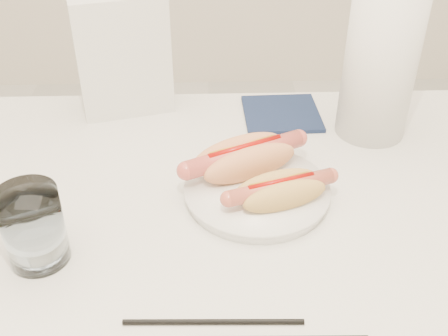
{
  "coord_description": "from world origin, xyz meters",
  "views": [
    {
      "loc": [
        -0.0,
        -0.59,
        1.26
      ],
      "look_at": [
        0.02,
        0.03,
        0.82
      ],
      "focal_mm": 43.46,
      "sensor_mm": 36.0,
      "label": 1
    }
  ],
  "objects_px": {
    "hotdog_left": "(245,158)",
    "water_glass": "(33,227)",
    "table": "(212,253)",
    "plate": "(257,193)",
    "napkin_box": "(122,53)",
    "hotdog_right": "(281,191)",
    "paper_towel_roll": "(381,61)"
  },
  "relations": [
    {
      "from": "hotdog_left",
      "to": "water_glass",
      "type": "height_order",
      "value": "water_glass"
    },
    {
      "from": "table",
      "to": "plate",
      "type": "distance_m",
      "value": 0.11
    },
    {
      "from": "table",
      "to": "hotdog_left",
      "type": "height_order",
      "value": "hotdog_left"
    },
    {
      "from": "table",
      "to": "napkin_box",
      "type": "height_order",
      "value": "napkin_box"
    },
    {
      "from": "water_glass",
      "to": "napkin_box",
      "type": "relative_size",
      "value": 0.49
    },
    {
      "from": "plate",
      "to": "napkin_box",
      "type": "height_order",
      "value": "napkin_box"
    },
    {
      "from": "plate",
      "to": "hotdog_right",
      "type": "xyz_separation_m",
      "value": [
        0.03,
        -0.03,
        0.03
      ]
    },
    {
      "from": "plate",
      "to": "paper_towel_roll",
      "type": "distance_m",
      "value": 0.32
    },
    {
      "from": "table",
      "to": "hotdog_left",
      "type": "bearing_deg",
      "value": 61.56
    },
    {
      "from": "napkin_box",
      "to": "hotdog_right",
      "type": "bearing_deg",
      "value": -67.08
    },
    {
      "from": "plate",
      "to": "water_glass",
      "type": "xyz_separation_m",
      "value": [
        -0.3,
        -0.12,
        0.05
      ]
    },
    {
      "from": "table",
      "to": "hotdog_left",
      "type": "distance_m",
      "value": 0.15
    },
    {
      "from": "plate",
      "to": "water_glass",
      "type": "distance_m",
      "value": 0.32
    },
    {
      "from": "napkin_box",
      "to": "paper_towel_roll",
      "type": "bearing_deg",
      "value": -28.52
    },
    {
      "from": "hotdog_left",
      "to": "table",
      "type": "bearing_deg",
      "value": -143.85
    },
    {
      "from": "napkin_box",
      "to": "paper_towel_roll",
      "type": "height_order",
      "value": "paper_towel_roll"
    },
    {
      "from": "plate",
      "to": "napkin_box",
      "type": "distance_m",
      "value": 0.39
    },
    {
      "from": "table",
      "to": "napkin_box",
      "type": "bearing_deg",
      "value": 114.16
    },
    {
      "from": "table",
      "to": "water_glass",
      "type": "relative_size",
      "value": 11.09
    },
    {
      "from": "water_glass",
      "to": "plate",
      "type": "bearing_deg",
      "value": 21.96
    },
    {
      "from": "hotdog_right",
      "to": "water_glass",
      "type": "distance_m",
      "value": 0.34
    },
    {
      "from": "plate",
      "to": "water_glass",
      "type": "height_order",
      "value": "water_glass"
    },
    {
      "from": "hotdog_left",
      "to": "paper_towel_roll",
      "type": "relative_size",
      "value": 0.69
    },
    {
      "from": "table",
      "to": "water_glass",
      "type": "bearing_deg",
      "value": -164.05
    },
    {
      "from": "water_glass",
      "to": "paper_towel_roll",
      "type": "height_order",
      "value": "paper_towel_roll"
    },
    {
      "from": "hotdog_left",
      "to": "napkin_box",
      "type": "bearing_deg",
      "value": 104.57
    },
    {
      "from": "table",
      "to": "plate",
      "type": "xyz_separation_m",
      "value": [
        0.07,
        0.05,
        0.07
      ]
    },
    {
      "from": "water_glass",
      "to": "table",
      "type": "bearing_deg",
      "value": 15.95
    },
    {
      "from": "plate",
      "to": "table",
      "type": "bearing_deg",
      "value": -141.94
    },
    {
      "from": "hotdog_left",
      "to": "water_glass",
      "type": "xyz_separation_m",
      "value": [
        -0.28,
        -0.16,
        0.01
      ]
    },
    {
      "from": "plate",
      "to": "paper_towel_roll",
      "type": "xyz_separation_m",
      "value": [
        0.22,
        0.19,
        0.13
      ]
    },
    {
      "from": "water_glass",
      "to": "paper_towel_roll",
      "type": "xyz_separation_m",
      "value": [
        0.51,
        0.31,
        0.08
      ]
    }
  ]
}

